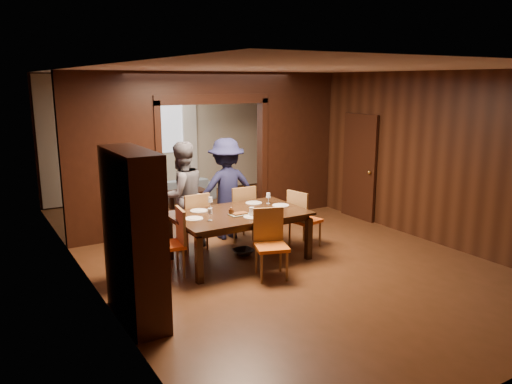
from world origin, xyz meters
TOP-DOWN VIEW (x-y plane):
  - floor at (0.00, 0.00)m, footprint 9.00×9.00m
  - ceiling at (0.00, 0.00)m, footprint 5.50×9.00m
  - room_walls at (0.00, 1.89)m, footprint 5.52×9.01m
  - person_purple at (-2.22, -0.39)m, footprint 0.44×0.66m
  - person_grey at (-1.07, 0.61)m, footprint 0.94×0.78m
  - person_navy at (-0.18, 0.71)m, footprint 1.21×0.78m
  - sofa at (0.13, 3.85)m, footprint 1.80×0.82m
  - serving_bowl at (-0.38, -0.21)m, footprint 0.33×0.33m
  - dining_table at (-0.54, -0.37)m, footprint 2.02×1.26m
  - coffee_table at (0.05, 2.99)m, footprint 0.80×0.50m
  - chair_left at (-1.73, -0.43)m, footprint 0.50×0.50m
  - chair_right at (0.72, -0.39)m, footprint 0.52×0.52m
  - chair_far_l at (-0.98, 0.43)m, footprint 0.47×0.47m
  - chair_far_r at (-0.04, 0.52)m, footprint 0.46×0.46m
  - chair_near at (-0.51, -1.25)m, footprint 0.56×0.56m
  - hutch at (-2.53, -1.50)m, footprint 0.40×1.20m
  - door_right at (2.70, 0.50)m, footprint 0.06×0.90m
  - window_far at (0.00, 4.44)m, footprint 1.20×0.03m
  - curtain_left at (-0.75, 4.40)m, footprint 0.35×0.06m
  - curtain_right at (0.75, 4.40)m, footprint 0.35×0.06m
  - plate_left at (-1.29, -0.37)m, footprint 0.27×0.27m
  - plate_far_l at (-1.04, 0.01)m, footprint 0.27×0.27m
  - plate_far_r at (-0.05, 0.00)m, footprint 0.27×0.27m
  - plate_right at (0.24, -0.37)m, footprint 0.27×0.27m
  - plate_near at (-0.51, -0.73)m, footprint 0.27×0.27m
  - platter_a at (-0.61, -0.52)m, footprint 0.30×0.20m
  - platter_b at (-0.19, -0.68)m, footprint 0.30×0.20m
  - wineglass_left at (-1.12, -0.56)m, footprint 0.08×0.08m
  - wineglass_far at (-0.80, 0.08)m, footprint 0.08×0.08m
  - wineglass_right at (0.15, -0.14)m, footprint 0.08×0.08m
  - tumbler at (-0.49, -0.68)m, footprint 0.07×0.07m
  - condiment_jar at (-0.71, -0.45)m, footprint 0.08×0.08m

SIDE VIEW (x-z plane):
  - floor at x=0.00m, z-range 0.00..0.00m
  - coffee_table at x=0.05m, z-range 0.00..0.40m
  - sofa at x=0.13m, z-range 0.00..0.51m
  - dining_table at x=-0.54m, z-range 0.00..0.76m
  - chair_left at x=-1.73m, z-range 0.00..0.97m
  - chair_right at x=0.72m, z-range 0.00..0.97m
  - chair_far_l at x=-0.98m, z-range 0.00..0.97m
  - chair_far_r at x=-0.04m, z-range 0.00..0.97m
  - chair_near at x=-0.51m, z-range 0.00..0.97m
  - plate_left at x=-1.29m, z-range 0.76..0.77m
  - plate_far_l at x=-1.04m, z-range 0.76..0.77m
  - plate_far_r at x=-0.05m, z-range 0.76..0.77m
  - plate_right at x=0.24m, z-range 0.76..0.77m
  - plate_near at x=-0.51m, z-range 0.76..0.77m
  - platter_a at x=-0.61m, z-range 0.76..0.80m
  - platter_b at x=-0.19m, z-range 0.76..0.80m
  - serving_bowl at x=-0.38m, z-range 0.76..0.84m
  - condiment_jar at x=-0.71m, z-range 0.76..0.87m
  - tumbler at x=-0.49m, z-range 0.76..0.90m
  - wineglass_left at x=-1.12m, z-range 0.76..0.94m
  - wineglass_far at x=-0.80m, z-range 0.76..0.94m
  - wineglass_right at x=0.15m, z-range 0.76..0.94m
  - person_navy at x=-0.18m, z-range 0.00..1.77m
  - person_grey at x=-1.07m, z-range 0.00..1.78m
  - person_purple at x=-2.22m, z-range 0.00..1.79m
  - hutch at x=-2.53m, z-range 0.00..2.00m
  - door_right at x=2.70m, z-range 0.00..2.10m
  - curtain_left at x=-0.75m, z-range 0.05..2.45m
  - curtain_right at x=0.75m, z-range 0.05..2.45m
  - room_walls at x=0.00m, z-range 0.06..2.96m
  - window_far at x=0.00m, z-range 1.05..2.35m
  - ceiling at x=0.00m, z-range 2.89..2.91m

